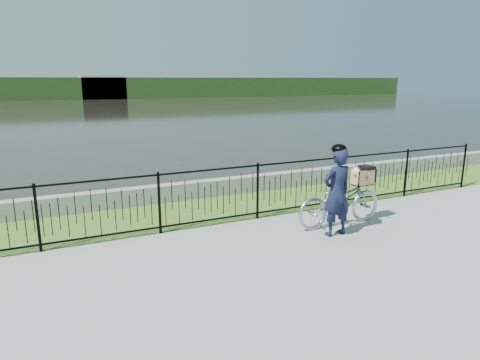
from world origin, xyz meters
TOP-DOWN VIEW (x-y plane):
  - ground at (0.00, 0.00)m, footprint 120.00×120.00m
  - grass_strip at (0.00, 2.60)m, footprint 60.00×2.00m
  - water at (0.00, 33.00)m, footprint 120.00×120.00m
  - quay_wall at (0.00, 3.60)m, footprint 60.00×0.30m
  - fence at (0.00, 1.60)m, footprint 14.00×0.06m
  - far_treeline at (0.00, 60.00)m, footprint 120.00×6.00m
  - far_building_right at (6.00, 58.50)m, footprint 6.00×3.00m
  - bicycle_rig at (2.25, 0.58)m, footprint 1.87×0.65m
  - cyclist at (1.85, 0.18)m, footprint 0.60×0.40m

SIDE VIEW (x-z plane):
  - ground at x=0.00m, z-range 0.00..0.00m
  - water at x=0.00m, z-range 0.00..0.00m
  - grass_strip at x=0.00m, z-range 0.00..0.01m
  - quay_wall at x=0.00m, z-range 0.00..0.40m
  - bicycle_rig at x=2.25m, z-range -0.07..1.07m
  - fence at x=0.00m, z-range 0.00..1.15m
  - cyclist at x=1.85m, z-range -0.01..1.65m
  - far_treeline at x=0.00m, z-range 0.00..3.00m
  - far_building_right at x=6.00m, z-range 0.00..3.20m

